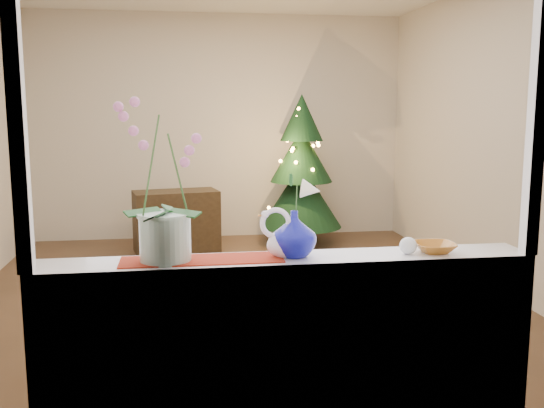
% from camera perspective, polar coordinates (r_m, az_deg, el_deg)
% --- Properties ---
extents(ground, '(5.00, 5.00, 0.00)m').
position_cam_1_polar(ground, '(5.20, -3.11, -8.65)').
color(ground, '#392717').
rests_on(ground, ground).
extents(wall_back, '(4.50, 0.10, 2.70)m').
position_cam_1_polar(wall_back, '(7.45, -5.04, 7.21)').
color(wall_back, beige).
rests_on(wall_back, ground).
extents(wall_front, '(4.50, 0.10, 2.70)m').
position_cam_1_polar(wall_front, '(2.49, 2.13, 3.91)').
color(wall_front, beige).
rests_on(wall_front, ground).
extents(wall_right, '(0.10, 5.00, 2.70)m').
position_cam_1_polar(wall_right, '(5.63, 20.34, 6.16)').
color(wall_right, beige).
rests_on(wall_right, ground).
extents(window_apron, '(2.20, 0.08, 0.88)m').
position_cam_1_polar(window_apron, '(2.76, 1.86, -15.21)').
color(window_apron, white).
rests_on(window_apron, ground).
extents(windowsill, '(2.20, 0.26, 0.04)m').
position_cam_1_polar(windowsill, '(2.69, 1.56, -5.44)').
color(windowsill, white).
rests_on(windowsill, window_apron).
extents(window_frame, '(2.22, 0.06, 1.60)m').
position_cam_1_polar(window_frame, '(2.51, 2.05, 11.96)').
color(window_frame, white).
rests_on(window_frame, windowsill).
extents(runner, '(0.70, 0.20, 0.01)m').
position_cam_1_polar(runner, '(2.65, -6.60, -5.23)').
color(runner, maroon).
rests_on(runner, windowsill).
extents(orchid_pot, '(0.26, 0.26, 0.70)m').
position_cam_1_polar(orchid_pot, '(2.59, -10.17, 2.16)').
color(orchid_pot, beige).
rests_on(orchid_pot, windowsill).
extents(swan, '(0.27, 0.21, 0.21)m').
position_cam_1_polar(swan, '(2.66, 1.44, -2.83)').
color(swan, white).
rests_on(swan, windowsill).
extents(blue_vase, '(0.28, 0.28, 0.24)m').
position_cam_1_polar(blue_vase, '(2.67, 2.10, -2.49)').
color(blue_vase, '#090D76').
rests_on(blue_vase, windowsill).
extents(lily, '(0.13, 0.08, 0.18)m').
position_cam_1_polar(lily, '(2.64, 2.12, 1.94)').
color(lily, white).
rests_on(lily, blue_vase).
extents(paperweight, '(0.08, 0.08, 0.08)m').
position_cam_1_polar(paperweight, '(2.80, 12.69, -3.86)').
color(paperweight, silver).
rests_on(paperweight, windowsill).
extents(amber_dish, '(0.16, 0.16, 0.04)m').
position_cam_1_polar(amber_dish, '(2.86, 15.04, -4.04)').
color(amber_dish, '#A56320').
rests_on(amber_dish, windowsill).
extents(xmas_tree, '(1.00, 1.00, 1.74)m').
position_cam_1_polar(xmas_tree, '(7.06, 2.77, 3.23)').
color(xmas_tree, black).
rests_on(xmas_tree, ground).
extents(side_table, '(0.98, 0.62, 0.68)m').
position_cam_1_polar(side_table, '(6.78, -8.99, -1.62)').
color(side_table, black).
rests_on(side_table, ground).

